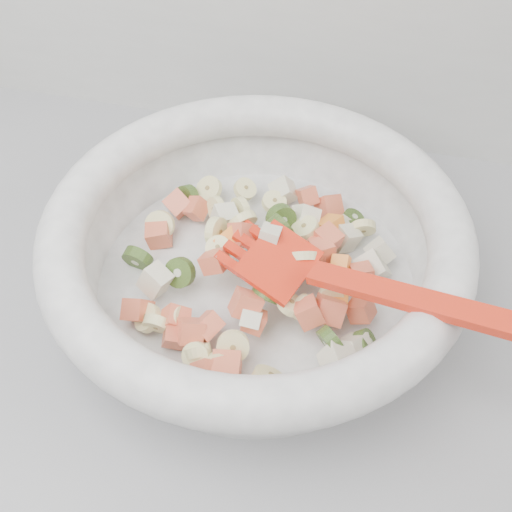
# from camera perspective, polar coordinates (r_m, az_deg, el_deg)

# --- Properties ---
(mixing_bowl) EXTENTS (0.43, 0.37, 0.13)m
(mixing_bowl) POSITION_cam_1_polar(r_m,az_deg,el_deg) (0.55, 0.05, 0.57)
(mixing_bowl) COLOR white
(mixing_bowl) RESTS_ON counter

